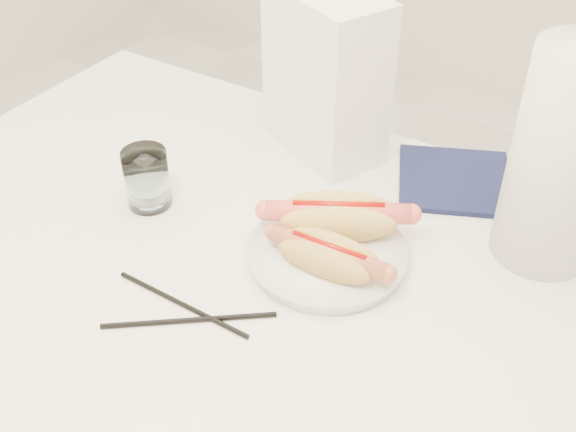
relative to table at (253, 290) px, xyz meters
The scene contains 10 objects.
table is the anchor object (origin of this frame).
plate 0.12m from the table, 30.33° to the left, with size 0.21×0.21×0.02m, color white.
hotdog_left 0.16m from the table, 49.96° to the left, with size 0.19×0.15×0.05m.
hotdog_right 0.15m from the table, 12.01° to the left, with size 0.17×0.07×0.05m.
water_glass 0.23m from the table, behind, with size 0.07×0.07×0.09m, color silver.
chopstick_near 0.15m from the table, 89.73° to the right, with size 0.01×0.01×0.22m, color black.
chopstick_far 0.14m from the table, 101.37° to the right, with size 0.01×0.01×0.21m, color black.
napkin_box 0.36m from the table, 100.91° to the left, with size 0.20×0.11×0.27m, color white.
navy_napkin 0.37m from the table, 61.90° to the left, with size 0.17×0.17×0.01m, color #111535.
paper_towel_roll 0.45m from the table, 34.76° to the left, with size 0.13×0.13×0.30m, color silver.
Camera 1 is at (0.42, -0.59, 1.40)m, focal length 44.10 mm.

